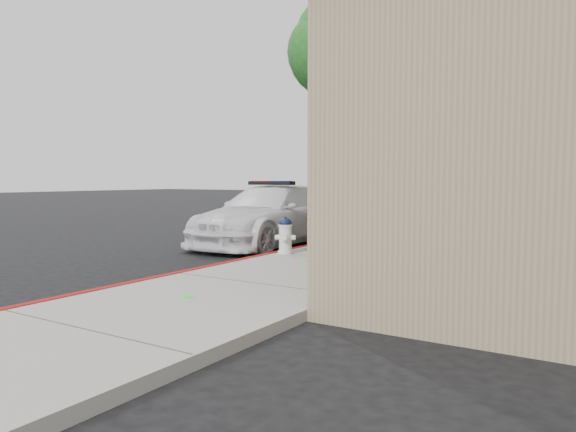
{
  "coord_description": "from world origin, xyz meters",
  "views": [
    {
      "loc": [
        6.43,
        -6.53,
        1.74
      ],
      "look_at": [
        0.31,
        3.14,
        0.94
      ],
      "focal_mm": 33.33,
      "sensor_mm": 36.0,
      "label": 1
    }
  ],
  "objects_px": {
    "fire_hydrant": "(285,235)",
    "street_tree_mid": "(365,64)",
    "police_car": "(271,215)",
    "street_tree_near": "(366,50)",
    "street_tree_far": "(428,117)"
  },
  "relations": [
    {
      "from": "fire_hydrant",
      "to": "street_tree_mid",
      "type": "distance_m",
      "value": 5.24
    },
    {
      "from": "police_car",
      "to": "street_tree_near",
      "type": "bearing_deg",
      "value": -0.19
    },
    {
      "from": "fire_hydrant",
      "to": "street_tree_far",
      "type": "bearing_deg",
      "value": 62.96
    },
    {
      "from": "street_tree_near",
      "to": "street_tree_far",
      "type": "xyz_separation_m",
      "value": [
        -0.47,
        6.12,
        -0.91
      ]
    },
    {
      "from": "police_car",
      "to": "street_tree_far",
      "type": "xyz_separation_m",
      "value": [
        2.18,
        6.13,
        3.02
      ]
    },
    {
      "from": "police_car",
      "to": "street_tree_mid",
      "type": "xyz_separation_m",
      "value": [
        2.12,
        1.13,
        3.87
      ]
    },
    {
      "from": "police_car",
      "to": "street_tree_far",
      "type": "bearing_deg",
      "value": 70.09
    },
    {
      "from": "street_tree_far",
      "to": "street_tree_near",
      "type": "bearing_deg",
      "value": -85.63
    },
    {
      "from": "police_car",
      "to": "street_tree_near",
      "type": "xyz_separation_m",
      "value": [
        2.65,
        0.0,
        3.93
      ]
    },
    {
      "from": "fire_hydrant",
      "to": "police_car",
      "type": "bearing_deg",
      "value": 106.09
    },
    {
      "from": "street_tree_mid",
      "to": "street_tree_far",
      "type": "relative_size",
      "value": 1.23
    },
    {
      "from": "fire_hydrant",
      "to": "street_tree_near",
      "type": "xyz_separation_m",
      "value": [
        0.88,
        2.1,
        4.18
      ]
    },
    {
      "from": "fire_hydrant",
      "to": "street_tree_near",
      "type": "relative_size",
      "value": 0.13
    },
    {
      "from": "street_tree_near",
      "to": "street_tree_mid",
      "type": "height_order",
      "value": "street_tree_near"
    },
    {
      "from": "street_tree_mid",
      "to": "street_tree_far",
      "type": "height_order",
      "value": "street_tree_mid"
    }
  ]
}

